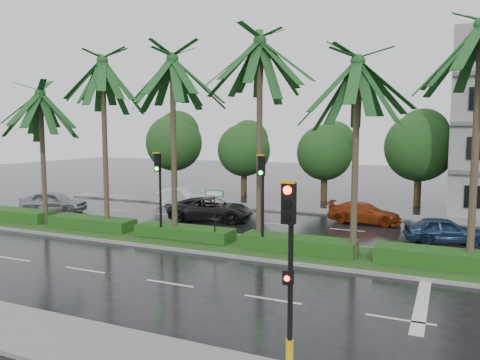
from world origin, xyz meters
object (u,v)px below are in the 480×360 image
at_px(car_blue, 444,230).
at_px(car_darkgrey, 211,209).
at_px(signal_median_left, 159,183).
at_px(car_red, 364,213).
at_px(signal_near, 289,268).
at_px(car_white, 182,197).
at_px(car_silver, 54,202).
at_px(street_sign, 214,203).

bearing_deg(car_blue, car_darkgrey, 72.57).
height_order(signal_median_left, car_red, signal_median_left).
bearing_deg(signal_near, car_darkgrey, 123.23).
bearing_deg(car_white, car_red, -87.90).
relative_size(car_darkgrey, car_blue, 1.40).
distance_m(car_silver, car_white, 8.83).
distance_m(street_sign, car_blue, 11.51).
distance_m(car_red, car_blue, 5.67).
relative_size(signal_near, car_silver, 0.99).
relative_size(car_silver, car_red, 1.01).
bearing_deg(car_silver, signal_median_left, -131.18).
bearing_deg(street_sign, signal_median_left, -176.53).
xyz_separation_m(signal_near, signal_median_left, (-10.00, 9.69, 0.49)).
bearing_deg(signal_median_left, car_darkgrey, 92.40).
relative_size(signal_median_left, car_blue, 1.16).
height_order(signal_near, car_blue, signal_near).
relative_size(signal_median_left, car_red, 1.01).
bearing_deg(street_sign, car_silver, 164.52).
distance_m(signal_median_left, car_darkgrey, 6.38).
xyz_separation_m(signal_near, car_blue, (3.00, 15.38, -1.86)).
bearing_deg(car_red, car_darkgrey, 111.62).
xyz_separation_m(street_sign, car_blue, (10.00, 5.51, -1.48)).
height_order(street_sign, car_silver, street_sign).
distance_m(car_darkgrey, car_red, 9.31).
xyz_separation_m(signal_near, car_red, (-1.50, 18.82, -1.87)).
height_order(signal_median_left, car_white, signal_median_left).
relative_size(street_sign, car_darkgrey, 0.49).
distance_m(car_silver, car_red, 20.53).
relative_size(signal_median_left, car_darkgrey, 0.83).
distance_m(street_sign, car_white, 12.79).
xyz_separation_m(street_sign, car_silver, (-14.43, 3.99, -1.38)).
relative_size(signal_near, car_white, 1.05).
xyz_separation_m(signal_median_left, car_silver, (-11.43, 4.18, -2.25)).
bearing_deg(car_blue, signal_near, 152.68).
bearing_deg(car_silver, car_white, -68.68).
distance_m(signal_median_left, car_silver, 12.37).
xyz_separation_m(car_white, car_blue, (17.91, -4.45, -0.04)).
distance_m(car_silver, car_blue, 24.47).
bearing_deg(car_darkgrey, car_white, 34.30).
xyz_separation_m(car_white, car_darkgrey, (4.66, -4.18, 0.05)).
relative_size(car_darkgrey, car_red, 1.21).
bearing_deg(car_silver, street_sign, -126.58).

